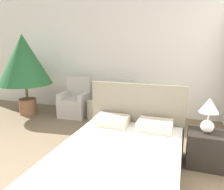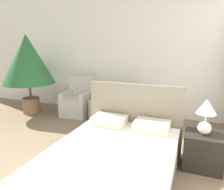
# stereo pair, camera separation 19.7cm
# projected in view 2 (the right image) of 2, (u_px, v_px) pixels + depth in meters

# --- Properties ---
(wall_back) EXTENTS (10.00, 0.06, 2.90)m
(wall_back) POSITION_uv_depth(u_px,v_px,m) (114.00, 55.00, 5.45)
(wall_back) COLOR white
(wall_back) RESTS_ON ground_plane
(bed) EXTENTS (1.56, 2.22, 1.10)m
(bed) POSITION_uv_depth(u_px,v_px,m) (113.00, 162.00, 2.79)
(bed) COLOR #4C4238
(bed) RESTS_ON ground_plane
(armchair_near_window_left) EXTENTS (0.67, 0.66, 0.93)m
(armchair_near_window_left) POSITION_uv_depth(u_px,v_px,m) (77.00, 104.00, 5.37)
(armchair_near_window_left) COLOR #B7B2A8
(armchair_near_window_left) RESTS_ON ground_plane
(armchair_near_window_right) EXTENTS (0.65, 0.64, 0.93)m
(armchair_near_window_right) POSITION_uv_depth(u_px,v_px,m) (117.00, 109.00, 4.99)
(armchair_near_window_right) COLOR #B7B2A8
(armchair_near_window_right) RESTS_ON ground_plane
(potted_palm) EXTENTS (1.27, 1.27, 1.96)m
(potted_palm) POSITION_uv_depth(u_px,v_px,m) (27.00, 61.00, 5.32)
(potted_palm) COLOR brown
(potted_palm) RESTS_ON ground_plane
(nightstand) EXTENTS (0.52, 0.43, 0.51)m
(nightstand) POSITION_uv_depth(u_px,v_px,m) (203.00, 151.00, 3.07)
(nightstand) COLOR black
(nightstand) RESTS_ON ground_plane
(table_lamp) EXTENTS (0.26, 0.26, 0.50)m
(table_lamp) POSITION_uv_depth(u_px,v_px,m) (206.00, 113.00, 2.96)
(table_lamp) COLOR white
(table_lamp) RESTS_ON nightstand
(side_table) EXTENTS (0.31, 0.31, 0.44)m
(side_table) POSITION_uv_depth(u_px,v_px,m) (95.00, 110.00, 5.13)
(side_table) COLOR #B7AD93
(side_table) RESTS_ON ground_plane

